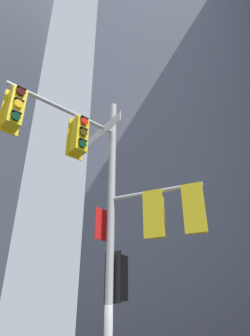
{
  "coord_description": "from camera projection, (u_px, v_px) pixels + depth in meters",
  "views": [
    {
      "loc": [
        1.95,
        -6.98,
        2.0
      ],
      "look_at": [
        0.28,
        0.33,
        6.04
      ],
      "focal_mm": 32.51,
      "sensor_mm": 36.0,
      "label": 1
    }
  ],
  "objects": [
    {
      "name": "building_mid_block",
      "position": [
        200.0,
        152.0,
        31.19
      ],
      "size": [
        17.69,
        17.69,
        36.45
      ],
      "primitive_type": "cube",
      "color": "slate",
      "rests_on": "ground"
    },
    {
      "name": "signal_pole_assembly",
      "position": [
        110.0,
        202.0,
        7.22
      ],
      "size": [
        4.31,
        3.05,
        8.07
      ],
      "color": "#B2B2B5",
      "rests_on": "ground"
    }
  ]
}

